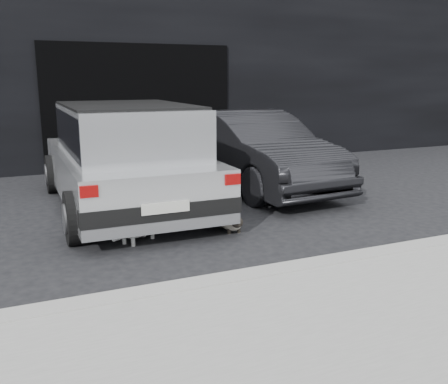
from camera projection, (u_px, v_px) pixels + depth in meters
name	position (u px, v px, depth m)	size (l,w,h in m)	color
ground	(145.00, 219.00, 6.89)	(80.00, 80.00, 0.00)	black
building_facade	(117.00, 53.00, 12.08)	(34.00, 4.00, 5.00)	black
garage_opening	(140.00, 107.00, 10.55)	(4.00, 0.10, 2.60)	black
curb	(311.00, 268.00, 4.95)	(18.00, 0.25, 0.12)	gray
sidewalk	(397.00, 321.00, 3.88)	(18.00, 2.20, 0.11)	gray
silver_hatchback	(126.00, 152.00, 7.25)	(2.12, 4.21, 1.54)	silver
second_car	(252.00, 150.00, 8.69)	(1.42, 4.08, 1.34)	black
cat_siamese	(231.00, 222.00, 6.32)	(0.30, 0.78, 0.27)	beige
cat_white	(140.00, 225.00, 5.93)	(0.72, 0.57, 0.39)	silver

